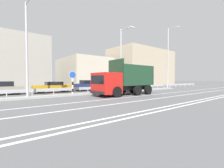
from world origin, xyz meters
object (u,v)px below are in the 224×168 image
(parked_car_4, at_px, (88,85))
(street_lamp_1, at_px, (27,45))
(parked_car_3, at_px, (53,87))
(median_road_sign, at_px, (73,83))
(street_lamp_2, at_px, (122,57))
(parked_car_2, at_px, (3,88))
(dump_truck, at_px, (119,83))
(street_lamp_3, at_px, (169,56))

(parked_car_4, bearing_deg, street_lamp_1, -60.91)
(street_lamp_1, relative_size, parked_car_3, 1.77)
(median_road_sign, xyz_separation_m, parked_car_4, (4.56, 5.00, -0.57))
(street_lamp_2, bearing_deg, median_road_sign, -179.80)
(median_road_sign, xyz_separation_m, parked_car_2, (-5.80, 5.12, -0.62))
(dump_truck, height_order, median_road_sign, dump_truck)
(median_road_sign, bearing_deg, dump_truck, -36.97)
(street_lamp_1, xyz_separation_m, street_lamp_2, (11.20, 0.05, -0.06))
(parked_car_2, bearing_deg, parked_car_3, -95.40)
(street_lamp_1, bearing_deg, parked_car_4, 29.89)
(median_road_sign, bearing_deg, parked_car_4, 47.66)
(dump_truck, relative_size, parked_car_4, 1.68)
(dump_truck, xyz_separation_m, street_lamp_3, (14.28, 2.93, 4.65))
(street_lamp_2, relative_size, street_lamp_3, 0.77)
(dump_truck, distance_m, parked_car_3, 9.00)
(median_road_sign, relative_size, street_lamp_3, 0.24)
(median_road_sign, distance_m, street_lamp_1, 5.40)
(parked_car_3, distance_m, parked_car_4, 5.18)
(street_lamp_2, distance_m, parked_car_3, 9.84)
(street_lamp_3, xyz_separation_m, parked_car_4, (-13.64, 5.02, -5.14))
(street_lamp_1, relative_size, street_lamp_2, 1.01)
(parked_car_2, bearing_deg, median_road_sign, -133.29)
(street_lamp_2, height_order, parked_car_2, street_lamp_2)
(median_road_sign, height_order, street_lamp_1, street_lamp_1)
(street_lamp_3, bearing_deg, parked_car_3, 165.64)
(dump_truck, relative_size, median_road_sign, 2.82)
(dump_truck, relative_size, street_lamp_1, 0.85)
(dump_truck, xyz_separation_m, median_road_sign, (-3.92, 2.95, 0.08))
(street_lamp_2, height_order, parked_car_4, street_lamp_2)
(dump_truck, xyz_separation_m, parked_car_4, (0.64, 7.95, -0.49))
(parked_car_4, bearing_deg, street_lamp_3, 68.99)
(parked_car_2, relative_size, parked_car_3, 0.81)
(dump_truck, height_order, parked_car_2, dump_truck)
(parked_car_3, bearing_deg, parked_car_4, -84.68)
(street_lamp_2, relative_size, parked_car_2, 2.17)
(street_lamp_1, height_order, parked_car_2, street_lamp_1)
(median_road_sign, bearing_deg, street_lamp_2, 0.20)
(median_road_sign, height_order, street_lamp_3, street_lamp_3)
(median_road_sign, bearing_deg, street_lamp_3, -0.07)
(street_lamp_3, height_order, parked_car_4, street_lamp_3)
(parked_car_2, distance_m, parked_car_4, 10.36)
(dump_truck, height_order, street_lamp_2, street_lamp_2)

